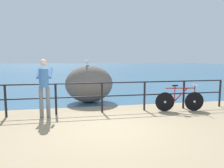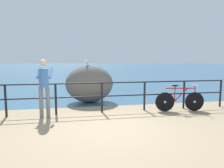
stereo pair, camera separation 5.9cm
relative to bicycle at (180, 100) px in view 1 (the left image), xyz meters
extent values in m
cube|color=#937F60|center=(-2.66, 18.73, -0.44)|extent=(120.00, 120.00, 0.10)
cube|color=#2D5675|center=(-2.66, 46.26, -0.39)|extent=(120.00, 90.00, 0.01)
cylinder|color=black|center=(-5.66, 0.35, 0.12)|extent=(0.07, 0.07, 1.02)
cylinder|color=black|center=(-4.16, 0.35, 0.12)|extent=(0.07, 0.07, 1.02)
cylinder|color=black|center=(-2.66, 0.35, 0.12)|extent=(0.07, 0.07, 1.02)
cylinder|color=black|center=(-1.15, 0.35, 0.12)|extent=(0.07, 0.07, 1.02)
cylinder|color=black|center=(0.35, 0.35, 0.12)|extent=(0.07, 0.07, 1.02)
cylinder|color=black|center=(1.85, 0.35, 0.12)|extent=(0.07, 0.07, 1.02)
cylinder|color=black|center=(-2.66, 0.35, 0.61)|extent=(9.00, 0.04, 0.04)
cylinder|color=black|center=(-2.66, 0.35, 0.16)|extent=(9.00, 0.04, 0.04)
cylinder|color=black|center=(-0.52, 0.07, -0.06)|extent=(0.66, 0.12, 0.66)
cylinder|color=#B7BCC6|center=(-0.52, 0.07, -0.06)|extent=(0.09, 0.07, 0.08)
cylinder|color=black|center=(0.51, -0.07, -0.06)|extent=(0.66, 0.12, 0.66)
cylinder|color=#B7BCC6|center=(0.51, -0.07, -0.06)|extent=(0.09, 0.07, 0.08)
cylinder|color=maroon|center=(0.00, 0.00, 0.41)|extent=(0.98, 0.16, 0.04)
cylinder|color=maroon|center=(0.02, 0.00, 0.18)|extent=(0.50, 0.10, 0.50)
cylinder|color=maroon|center=(-0.19, 0.02, 0.21)|extent=(0.03, 0.03, 0.53)
ellipsoid|color=black|center=(-0.19, 0.02, 0.50)|extent=(0.25, 0.13, 0.06)
cylinder|color=maroon|center=(0.51, -0.07, 0.23)|extent=(0.03, 0.03, 0.57)
cylinder|color=#B7BCC6|center=(0.51, -0.07, 0.51)|extent=(0.09, 0.48, 0.03)
cylinder|color=slate|center=(-4.56, 0.05, 0.09)|extent=(0.12, 0.12, 0.95)
ellipsoid|color=#513319|center=(-4.56, 0.11, -0.35)|extent=(0.11, 0.26, 0.08)
cylinder|color=slate|center=(-4.36, 0.05, 0.09)|extent=(0.12, 0.12, 0.95)
ellipsoid|color=#513319|center=(-4.36, 0.11, -0.35)|extent=(0.11, 0.26, 0.08)
cylinder|color=#3F72B2|center=(-4.46, 0.05, 0.84)|extent=(0.28, 0.28, 0.55)
sphere|color=beige|center=(-4.46, 0.05, 1.29)|extent=(0.20, 0.20, 0.20)
cylinder|color=#3F72B2|center=(-4.64, 0.29, 0.97)|extent=(0.09, 0.52, 0.34)
cylinder|color=#3F72B2|center=(-4.28, 0.29, 0.97)|extent=(0.09, 0.52, 0.34)
ellipsoid|color=#605B56|center=(-2.93, 2.14, 0.38)|extent=(1.97, 1.45, 1.54)
cylinder|color=gold|center=(-2.99, 2.14, 1.18)|extent=(0.01, 0.01, 0.06)
cylinder|color=gold|center=(-3.03, 2.16, 1.18)|extent=(0.01, 0.01, 0.06)
ellipsoid|color=white|center=(-3.01, 2.15, 1.28)|extent=(0.21, 0.28, 0.13)
ellipsoid|color=#9E9EA3|center=(-3.00, 2.17, 1.31)|extent=(0.21, 0.27, 0.06)
sphere|color=white|center=(-3.06, 2.04, 1.35)|extent=(0.08, 0.08, 0.08)
cone|color=gold|center=(-3.09, 2.00, 1.34)|extent=(0.04, 0.06, 0.02)
camera|label=1|loc=(-3.65, -6.40, 1.38)|focal=33.07mm
camera|label=2|loc=(-3.59, -6.41, 1.38)|focal=33.07mm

